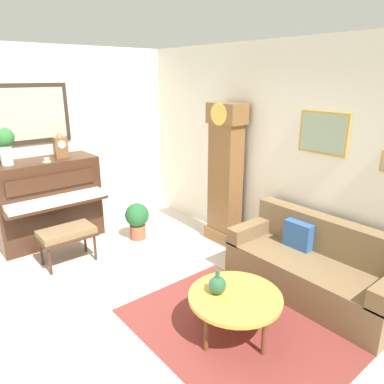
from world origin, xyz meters
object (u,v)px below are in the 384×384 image
Objects in this scene: mantel_clock at (61,146)px; teacup at (47,160)px; green_jug at (217,285)px; piano at (48,201)px; potted_plant at (137,219)px; grandfather_clock at (225,178)px; coffee_table at (235,298)px; piano_bench at (67,234)px; flower_vase at (4,142)px; couch at (314,267)px.

mantel_clock is 3.28× the size of teacup.
mantel_clock is 3.21m from green_jug.
piano is 1.32m from potted_plant.
grandfather_clock is 2.17m from coffee_table.
piano is at bearing -170.84° from green_jug.
piano_bench is at bearing -22.45° from mantel_clock.
mantel_clock reaches higher than potted_plant.
teacup is (-1.49, -1.99, 0.29)m from grandfather_clock.
teacup is 0.21× the size of potted_plant.
piano is at bearing -178.00° from teacup.
teacup reaches higher than green_jug.
flower_vase reaches higher than piano_bench.
piano_bench is 1.35m from mantel_clock.
flower_vase is 3.38m from green_jug.
teacup is at bearing 173.40° from piano_bench.
green_jug is at bearing 9.52° from teacup.
piano reaches higher than potted_plant.
flower_vase is at bearing -161.82° from coffee_table.
flower_vase reaches higher than couch.
piano_bench is (0.84, -0.07, -0.22)m from piano.
piano_bench is 3.08m from couch.
piano is 0.87m from piano_bench.
piano_bench is 6.03× the size of teacup.
mantel_clock reaches higher than piano_bench.
piano is 2.06× the size of piano_bench.
piano_bench reaches higher than coffee_table.
grandfather_clock reaches higher than potted_plant.
couch is 2.16× the size of coffee_table.
grandfather_clock reaches higher than mantel_clock.
coffee_table is 3.38m from mantel_clock.
potted_plant is at bearing 93.18° from piano_bench.
flower_vase is at bearing -155.55° from piano_bench.
coffee_table is 2.32× the size of mantel_clock.
grandfather_clock reaches higher than coffee_table.
piano reaches higher than piano_bench.
flower_vase is at bearing -145.49° from couch.
piano_bench is at bearing -5.06° from piano.
coffee_table is (-0.07, -1.20, 0.08)m from couch.
potted_plant is (0.78, 1.48, -1.22)m from flower_vase.
piano is at bearing -90.55° from mantel_clock.
grandfather_clock is (0.80, 2.07, 0.56)m from piano_bench.
teacup is (-0.69, 0.08, 0.85)m from piano_bench.
potted_plant is at bearing 62.29° from flower_vase.
flower_vase is (-0.84, -0.38, 1.14)m from piano_bench.
potted_plant is (-2.43, 0.42, -0.07)m from coffee_table.
grandfather_clock is at bearing 133.66° from green_jug.
potted_plant is (-0.86, -0.97, -0.64)m from grandfather_clock.
green_jug reaches higher than piano_bench.
potted_plant is (0.78, 1.02, -0.30)m from piano.
grandfather_clock is 1.78m from couch.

